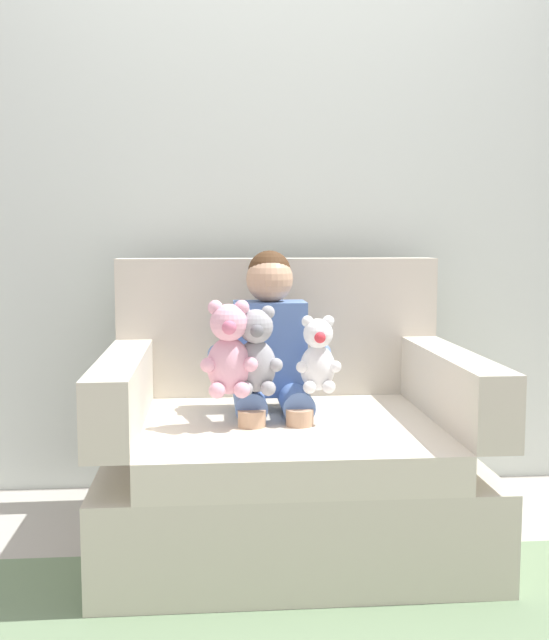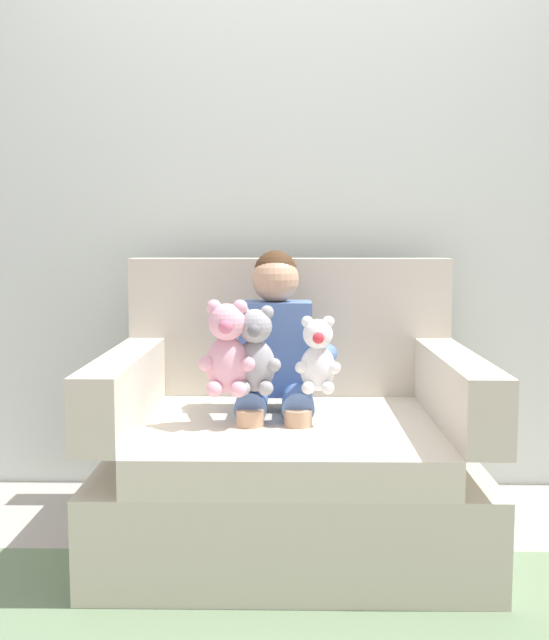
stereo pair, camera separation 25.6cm
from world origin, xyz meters
TOP-DOWN VIEW (x-y plane):
  - ground_plane at (0.00, 0.00)m, footprint 8.00×8.00m
  - back_wall at (0.00, 0.72)m, footprint 6.00×0.10m
  - armchair at (0.00, 0.05)m, footprint 1.26×1.02m
  - seated_child at (-0.05, 0.09)m, footprint 0.45×0.39m
  - plush_pink at (-0.21, -0.11)m, footprint 0.19×0.15m
  - plush_grey at (-0.12, -0.09)m, footprint 0.17×0.14m
  - plush_white at (0.09, -0.07)m, footprint 0.15×0.12m

SIDE VIEW (x-z plane):
  - ground_plane at x=0.00m, z-range 0.00..0.00m
  - armchair at x=0.00m, z-range -0.19..0.81m
  - seated_child at x=-0.05m, z-range 0.25..1.07m
  - plush_white at x=0.09m, z-range 0.55..0.81m
  - plush_grey at x=-0.12m, z-range 0.55..0.84m
  - plush_pink at x=-0.21m, z-range 0.55..0.86m
  - back_wall at x=0.00m, z-range 0.00..2.60m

